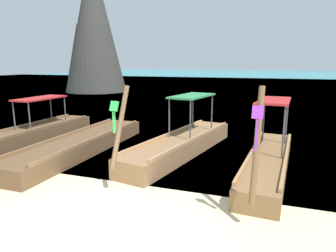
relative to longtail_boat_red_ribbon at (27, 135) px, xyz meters
The scene contains 8 objects.
ground 7.80m from the longtail_boat_red_ribbon, 39.20° to the right, with size 120.00×120.00×0.00m, color beige.
sea_water 57.88m from the longtail_boat_red_ribbon, 84.01° to the left, with size 120.00×120.00×0.00m, color teal.
longtail_boat_red_ribbon is the anchor object (origin of this frame).
longtail_boat_turquoise_ribbon 2.85m from the longtail_boat_red_ribbon, ahead, with size 1.35×7.21×2.54m.
longtail_boat_green_ribbon 6.21m from the longtail_boat_red_ribbon, ahead, with size 2.25×6.81×2.56m.
longtail_boat_violet_ribbon 9.06m from the longtail_boat_red_ribbon, ahead, with size 1.40×6.28×2.67m.
karst_rock 22.91m from the longtail_boat_red_ribbon, 115.68° to the left, with size 7.28×6.42×14.25m.
mooring_buoy_near 14.60m from the longtail_boat_red_ribbon, 57.20° to the left, with size 0.46×0.46×0.46m.
Camera 1 is at (3.09, -4.32, 3.11)m, focal length 32.86 mm.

